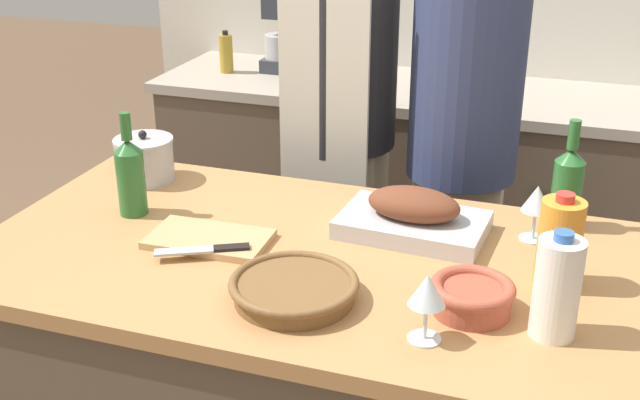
{
  "coord_description": "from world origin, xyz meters",
  "views": [
    {
      "loc": [
        0.58,
        -1.58,
        1.73
      ],
      "look_at": [
        0.0,
        0.13,
        0.94
      ],
      "focal_mm": 45.0,
      "sensor_mm": 36.0,
      "label": 1
    }
  ],
  "objects_px": {
    "wicker_basket": "(294,288)",
    "mixing_bowl": "(472,296)",
    "cutting_board": "(209,239)",
    "knife_chef": "(206,250)",
    "stand_mixer": "(285,41)",
    "roasting_pan": "(413,217)",
    "stock_pot": "(145,159)",
    "person_cook_aproned": "(340,106)",
    "milk_jug": "(557,288)",
    "wine_bottle_green": "(567,186)",
    "wine_glass_right": "(427,293)",
    "condiment_bottle_tall": "(226,53)",
    "condiment_bottle_short": "(351,64)",
    "condiment_bottle_extra": "(306,63)",
    "person_cook_guest": "(463,138)",
    "juice_jug": "(559,243)",
    "wine_glass_left": "(537,201)",
    "wine_bottle_dark": "(131,175)"
  },
  "relations": [
    {
      "from": "condiment_bottle_tall",
      "to": "knife_chef",
      "type": "bearing_deg",
      "value": -66.8
    },
    {
      "from": "cutting_board",
      "to": "stock_pot",
      "type": "bearing_deg",
      "value": 138.76
    },
    {
      "from": "mixing_bowl",
      "to": "wine_glass_left",
      "type": "bearing_deg",
      "value": 76.93
    },
    {
      "from": "wine_glass_left",
      "to": "condiment_bottle_short",
      "type": "distance_m",
      "value": 1.38
    },
    {
      "from": "wicker_basket",
      "to": "wine_bottle_green",
      "type": "relative_size",
      "value": 0.98
    },
    {
      "from": "stock_pot",
      "to": "condiment_bottle_tall",
      "type": "xyz_separation_m",
      "value": [
        -0.27,
        1.13,
        0.03
      ]
    },
    {
      "from": "roasting_pan",
      "to": "wicker_basket",
      "type": "height_order",
      "value": "roasting_pan"
    },
    {
      "from": "stand_mixer",
      "to": "condiment_bottle_short",
      "type": "relative_size",
      "value": 1.56
    },
    {
      "from": "person_cook_aproned",
      "to": "condiment_bottle_tall",
      "type": "bearing_deg",
      "value": 138.94
    },
    {
      "from": "knife_chef",
      "to": "stand_mixer",
      "type": "xyz_separation_m",
      "value": [
        -0.42,
        1.6,
        0.12
      ]
    },
    {
      "from": "roasting_pan",
      "to": "wine_bottle_green",
      "type": "distance_m",
      "value": 0.39
    },
    {
      "from": "juice_jug",
      "to": "stand_mixer",
      "type": "distance_m",
      "value": 1.89
    },
    {
      "from": "milk_jug",
      "to": "wine_bottle_green",
      "type": "bearing_deg",
      "value": 90.99
    },
    {
      "from": "wine_bottle_dark",
      "to": "wine_glass_right",
      "type": "height_order",
      "value": "wine_bottle_dark"
    },
    {
      "from": "milk_jug",
      "to": "wine_bottle_green",
      "type": "relative_size",
      "value": 0.79
    },
    {
      "from": "milk_jug",
      "to": "person_cook_aproned",
      "type": "relative_size",
      "value": 0.13
    },
    {
      "from": "roasting_pan",
      "to": "wine_bottle_dark",
      "type": "distance_m",
      "value": 0.73
    },
    {
      "from": "cutting_board",
      "to": "knife_chef",
      "type": "relative_size",
      "value": 1.41
    },
    {
      "from": "wine_glass_left",
      "to": "wine_bottle_green",
      "type": "bearing_deg",
      "value": 57.4
    },
    {
      "from": "knife_chef",
      "to": "wine_bottle_green",
      "type": "bearing_deg",
      "value": 29.81
    },
    {
      "from": "knife_chef",
      "to": "condiment_bottle_short",
      "type": "bearing_deg",
      "value": 93.55
    },
    {
      "from": "cutting_board",
      "to": "stand_mixer",
      "type": "xyz_separation_m",
      "value": [
        -0.39,
        1.53,
        0.14
      ]
    },
    {
      "from": "roasting_pan",
      "to": "knife_chef",
      "type": "distance_m",
      "value": 0.51
    },
    {
      "from": "juice_jug",
      "to": "condiment_bottle_extra",
      "type": "height_order",
      "value": "juice_jug"
    },
    {
      "from": "stand_mixer",
      "to": "condiment_bottle_tall",
      "type": "distance_m",
      "value": 0.25
    },
    {
      "from": "wine_glass_right",
      "to": "stand_mixer",
      "type": "bearing_deg",
      "value": 118.69
    },
    {
      "from": "milk_jug",
      "to": "stand_mixer",
      "type": "height_order",
      "value": "stand_mixer"
    },
    {
      "from": "roasting_pan",
      "to": "condiment_bottle_extra",
      "type": "xyz_separation_m",
      "value": [
        -0.72,
        1.21,
        0.04
      ]
    },
    {
      "from": "wicker_basket",
      "to": "condiment_bottle_extra",
      "type": "height_order",
      "value": "condiment_bottle_extra"
    },
    {
      "from": "wine_bottle_green",
      "to": "wine_glass_right",
      "type": "height_order",
      "value": "wine_bottle_green"
    },
    {
      "from": "wine_glass_right",
      "to": "roasting_pan",
      "type": "bearing_deg",
      "value": 105.58
    },
    {
      "from": "wicker_basket",
      "to": "mixing_bowl",
      "type": "bearing_deg",
      "value": 11.2
    },
    {
      "from": "stock_pot",
      "to": "wine_glass_right",
      "type": "relative_size",
      "value": 1.19
    },
    {
      "from": "stock_pot",
      "to": "juice_jug",
      "type": "xyz_separation_m",
      "value": [
        1.15,
        -0.25,
        0.04
      ]
    },
    {
      "from": "stock_pot",
      "to": "person_cook_guest",
      "type": "distance_m",
      "value": 0.96
    },
    {
      "from": "juice_jug",
      "to": "knife_chef",
      "type": "distance_m",
      "value": 0.79
    },
    {
      "from": "roasting_pan",
      "to": "wicker_basket",
      "type": "bearing_deg",
      "value": -112.72
    },
    {
      "from": "milk_jug",
      "to": "condiment_bottle_tall",
      "type": "height_order",
      "value": "milk_jug"
    },
    {
      "from": "roasting_pan",
      "to": "condiment_bottle_short",
      "type": "bearing_deg",
      "value": 113.52
    },
    {
      "from": "knife_chef",
      "to": "person_cook_aproned",
      "type": "relative_size",
      "value": 0.12
    },
    {
      "from": "wine_glass_right",
      "to": "knife_chef",
      "type": "height_order",
      "value": "wine_glass_right"
    },
    {
      "from": "stock_pot",
      "to": "wine_glass_right",
      "type": "xyz_separation_m",
      "value": [
        0.93,
        -0.55,
        0.04
      ]
    },
    {
      "from": "cutting_board",
      "to": "stock_pot",
      "type": "relative_size",
      "value": 1.74
    },
    {
      "from": "cutting_board",
      "to": "stand_mixer",
      "type": "height_order",
      "value": "stand_mixer"
    },
    {
      "from": "wine_glass_right",
      "to": "person_cook_aproned",
      "type": "height_order",
      "value": "person_cook_aproned"
    },
    {
      "from": "juice_jug",
      "to": "condiment_bottle_extra",
      "type": "bearing_deg",
      "value": 128.03
    },
    {
      "from": "mixing_bowl",
      "to": "juice_jug",
      "type": "distance_m",
      "value": 0.24
    },
    {
      "from": "milk_jug",
      "to": "knife_chef",
      "type": "distance_m",
      "value": 0.79
    },
    {
      "from": "roasting_pan",
      "to": "stock_pot",
      "type": "xyz_separation_m",
      "value": [
        -0.8,
        0.1,
        0.02
      ]
    },
    {
      "from": "stand_mixer",
      "to": "person_cook_aproned",
      "type": "height_order",
      "value": "person_cook_aproned"
    }
  ]
}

